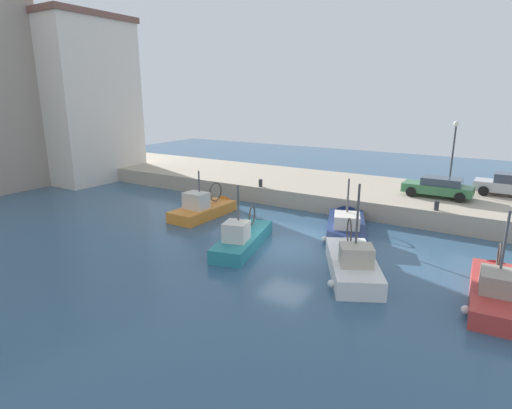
% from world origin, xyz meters
% --- Properties ---
extents(water_surface, '(80.00, 80.00, 0.00)m').
position_xyz_m(water_surface, '(0.00, 0.00, 0.00)').
color(water_surface, '#335675').
rests_on(water_surface, ground).
extents(quay_wall, '(9.00, 56.00, 1.20)m').
position_xyz_m(quay_wall, '(11.50, 0.00, 0.60)').
color(quay_wall, '#ADA08C').
rests_on(quay_wall, ground).
extents(fishing_boat_navy, '(6.80, 4.09, 4.22)m').
position_xyz_m(fishing_boat_navy, '(4.25, -1.70, 0.11)').
color(fishing_boat_navy, navy).
rests_on(fishing_boat_navy, ground).
extents(fishing_boat_red, '(6.20, 2.13, 4.51)m').
position_xyz_m(fishing_boat_red, '(-0.49, -9.51, 0.12)').
color(fishing_boat_red, '#BC3833').
rests_on(fishing_boat_red, ground).
extents(fishing_boat_orange, '(5.63, 2.28, 3.96)m').
position_xyz_m(fishing_boat_orange, '(2.67, 7.33, 0.15)').
color(fishing_boat_orange, orange).
rests_on(fishing_boat_orange, ground).
extents(fishing_boat_teal, '(6.49, 3.10, 4.21)m').
position_xyz_m(fishing_boat_teal, '(-0.67, 2.11, 0.12)').
color(fishing_boat_teal, teal).
rests_on(fishing_boat_teal, ground).
extents(fishing_boat_white, '(6.14, 4.35, 5.08)m').
position_xyz_m(fishing_boat_white, '(-0.94, -3.82, 0.11)').
color(fishing_boat_white, white).
rests_on(fishing_boat_white, ground).
extents(parked_car_silver, '(1.95, 4.32, 1.50)m').
position_xyz_m(parked_car_silver, '(13.64, -9.59, 1.96)').
color(parked_car_silver, '#B7B7BC').
rests_on(parked_car_silver, quay_wall).
extents(parked_car_green, '(1.95, 4.29, 1.31)m').
position_xyz_m(parked_car_green, '(10.84, -5.54, 1.88)').
color(parked_car_green, '#387547').
rests_on(parked_car_green, quay_wall).
extents(mooring_bollard_mid, '(0.28, 0.28, 0.55)m').
position_xyz_m(mooring_bollard_mid, '(7.35, -6.00, 1.48)').
color(mooring_bollard_mid, '#2D2D33').
rests_on(mooring_bollard_mid, quay_wall).
extents(mooring_bollard_north, '(0.28, 0.28, 0.55)m').
position_xyz_m(mooring_bollard_north, '(7.35, 6.00, 1.48)').
color(mooring_bollard_north, '#2D2D33').
rests_on(mooring_bollard_north, quay_wall).
extents(quay_streetlamp, '(0.36, 0.36, 4.83)m').
position_xyz_m(quay_streetlamp, '(13.00, -5.89, 4.45)').
color(quay_streetlamp, '#38383D').
rests_on(quay_streetlamp, quay_wall).
extents(waterfront_building_central, '(8.34, 9.13, 14.40)m').
position_xyz_m(waterfront_building_central, '(6.56, 25.44, 7.22)').
color(waterfront_building_central, silver).
rests_on(waterfront_building_central, ground).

